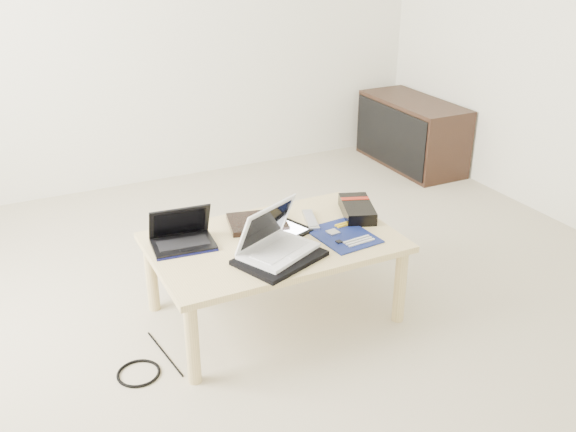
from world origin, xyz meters
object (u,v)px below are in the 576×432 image
media_cabinet (411,133)px  white_laptop (274,242)px  netbook (182,237)px  coffee_table (274,249)px  gpu_box (357,209)px

media_cabinet → white_laptop: 2.44m
netbook → coffee_table: bearing=-18.9°
media_cabinet → coffee_table: bearing=-142.1°
media_cabinet → gpu_box: bearing=-134.6°
netbook → white_laptop: 0.42m
coffee_table → white_laptop: (-0.06, -0.14, 0.11)m
netbook → gpu_box: netbook is taller
gpu_box → coffee_table: bearing=-172.8°
white_laptop → gpu_box: size_ratio=1.22×
coffee_table → netbook: netbook is taller
white_laptop → media_cabinet: bearing=39.6°
white_laptop → netbook: bearing=140.4°
coffee_table → white_laptop: white_laptop is taller
coffee_table → gpu_box: (0.48, 0.06, 0.08)m
media_cabinet → netbook: 2.55m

